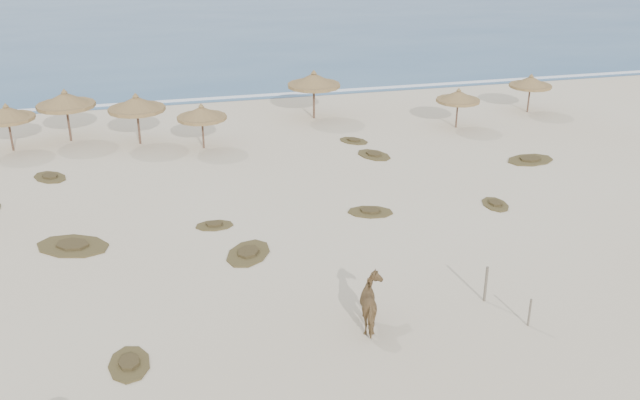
# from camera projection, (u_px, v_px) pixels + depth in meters

# --- Properties ---
(ground) EXTENTS (160.00, 160.00, 0.00)m
(ground) POSITION_uv_depth(u_px,v_px,m) (306.00, 281.00, 25.70)
(ground) COLOR beige
(ground) RESTS_ON ground
(ocean) EXTENTS (200.00, 100.00, 0.01)m
(ocean) POSITION_uv_depth(u_px,v_px,m) (177.00, 3.00, 92.62)
(ocean) COLOR #294F7B
(ocean) RESTS_ON ground
(foam_line) EXTENTS (70.00, 0.60, 0.01)m
(foam_line) POSITION_uv_depth(u_px,v_px,m) (222.00, 98.00, 48.90)
(foam_line) COLOR white
(foam_line) RESTS_ON ground
(palapa_0) EXTENTS (3.77, 3.77, 2.66)m
(palapa_0) POSITION_uv_depth(u_px,v_px,m) (7.00, 114.00, 38.05)
(palapa_0) COLOR #4E3628
(palapa_0) RESTS_ON ground
(palapa_1) EXTENTS (3.70, 3.70, 3.01)m
(palapa_1) POSITION_uv_depth(u_px,v_px,m) (65.00, 101.00, 39.50)
(palapa_1) COLOR #4E3628
(palapa_1) RESTS_ON ground
(palapa_2) EXTENTS (3.69, 3.69, 2.92)m
(palapa_2) POSITION_uv_depth(u_px,v_px,m) (136.00, 104.00, 39.03)
(palapa_2) COLOR #4E3628
(palapa_2) RESTS_ON ground
(palapa_3) EXTENTS (2.83, 2.83, 2.54)m
(palapa_3) POSITION_uv_depth(u_px,v_px,m) (202.00, 113.00, 38.47)
(palapa_3) COLOR #4E3628
(palapa_3) RESTS_ON ground
(palapa_4) EXTENTS (3.72, 3.72, 3.05)m
(palapa_4) POSITION_uv_depth(u_px,v_px,m) (314.00, 81.00, 43.60)
(palapa_4) COLOR #4E3628
(palapa_4) RESTS_ON ground
(palapa_5) EXTENTS (2.82, 2.82, 2.43)m
(palapa_5) POSITION_uv_depth(u_px,v_px,m) (458.00, 97.00, 41.99)
(palapa_5) COLOR #4E3628
(palapa_5) RESTS_ON ground
(palapa_6) EXTENTS (3.05, 3.05, 2.49)m
(palapa_6) POSITION_uv_depth(u_px,v_px,m) (531.00, 82.00, 45.04)
(palapa_6) COLOR #4E3628
(palapa_6) RESTS_ON ground
(horse) EXTENTS (1.18, 2.02, 1.60)m
(horse) POSITION_uv_depth(u_px,v_px,m) (373.00, 304.00, 22.71)
(horse) COLOR olive
(horse) RESTS_ON ground
(fence_post_near) EXTENTS (0.10, 0.10, 1.31)m
(fence_post_near) POSITION_uv_depth(u_px,v_px,m) (486.00, 284.00, 24.18)
(fence_post_near) COLOR #706654
(fence_post_near) RESTS_ON ground
(fence_post_far) EXTENTS (0.09, 0.09, 0.98)m
(fence_post_far) POSITION_uv_depth(u_px,v_px,m) (530.00, 312.00, 22.83)
(fence_post_far) COLOR #706654
(fence_post_far) RESTS_ON ground
(scrub_1) EXTENTS (3.63, 3.19, 0.16)m
(scrub_1) POSITION_uv_depth(u_px,v_px,m) (73.00, 246.00, 28.18)
(scrub_1) COLOR brown
(scrub_1) RESTS_ON ground
(scrub_2) EXTENTS (1.65, 1.12, 0.16)m
(scrub_2) POSITION_uv_depth(u_px,v_px,m) (214.00, 225.00, 29.93)
(scrub_2) COLOR brown
(scrub_2) RESTS_ON ground
(scrub_3) EXTENTS (2.31, 1.84, 0.16)m
(scrub_3) POSITION_uv_depth(u_px,v_px,m) (370.00, 212.00, 31.21)
(scrub_3) COLOR brown
(scrub_3) RESTS_ON ground
(scrub_4) EXTENTS (1.26, 1.79, 0.16)m
(scrub_4) POSITION_uv_depth(u_px,v_px,m) (495.00, 204.00, 31.97)
(scrub_4) COLOR brown
(scrub_4) RESTS_ON ground
(scrub_5) EXTENTS (2.87, 2.09, 0.16)m
(scrub_5) POSITION_uv_depth(u_px,v_px,m) (530.00, 160.00, 37.36)
(scrub_5) COLOR brown
(scrub_5) RESTS_ON ground
(scrub_6) EXTENTS (2.25, 2.41, 0.16)m
(scrub_6) POSITION_uv_depth(u_px,v_px,m) (50.00, 177.00, 35.06)
(scrub_6) COLOR brown
(scrub_6) RESTS_ON ground
(scrub_7) EXTENTS (2.17, 2.52, 0.16)m
(scrub_7) POSITION_uv_depth(u_px,v_px,m) (374.00, 155.00, 38.06)
(scrub_7) COLOR brown
(scrub_7) RESTS_ON ground
(scrub_9) EXTENTS (2.55, 2.87, 0.16)m
(scrub_9) POSITION_uv_depth(u_px,v_px,m) (248.00, 253.00, 27.59)
(scrub_9) COLOR brown
(scrub_9) RESTS_ON ground
(scrub_10) EXTENTS (2.01, 2.08, 0.16)m
(scrub_10) POSITION_uv_depth(u_px,v_px,m) (354.00, 141.00, 40.26)
(scrub_10) COLOR brown
(scrub_10) RESTS_ON ground
(scrub_11) EXTENTS (1.27, 1.92, 0.16)m
(scrub_11) POSITION_uv_depth(u_px,v_px,m) (129.00, 364.00, 21.07)
(scrub_11) COLOR brown
(scrub_11) RESTS_ON ground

